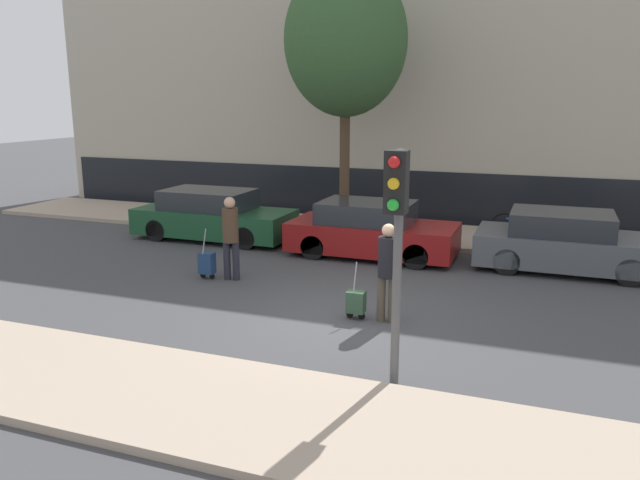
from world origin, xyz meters
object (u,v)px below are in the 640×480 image
at_px(parked_car_1, 371,231).
at_px(trolley_left, 207,263).
at_px(pedestrian_right, 388,267).
at_px(bare_tree_near_crossing, 346,41).
at_px(trolley_right, 356,302).
at_px(parked_car_2, 566,243).
at_px(parked_car_0, 213,216).
at_px(pedestrian_left, 231,233).
at_px(traffic_light, 396,221).
at_px(parked_bicycle, 525,227).

height_order(parked_car_1, trolley_left, parked_car_1).
distance_m(pedestrian_right, bare_tree_near_crossing, 8.33).
bearing_deg(trolley_right, bare_tree_near_crossing, 110.14).
bearing_deg(parked_car_2, parked_car_0, -179.94).
distance_m(parked_car_0, pedestrian_right, 7.72).
distance_m(pedestrian_left, pedestrian_right, 4.01).
bearing_deg(trolley_right, traffic_light, -62.17).
distance_m(pedestrian_left, bare_tree_near_crossing, 6.77).
bearing_deg(parked_car_1, traffic_light, -71.68).
bearing_deg(pedestrian_right, parked_car_2, 51.78).
bearing_deg(parked_bicycle, parked_car_0, -164.11).
bearing_deg(parked_car_2, parked_bicycle, 112.98).
height_order(parked_car_0, trolley_right, parked_car_0).
distance_m(parked_car_2, bare_tree_near_crossing, 7.76).
xyz_separation_m(parked_car_2, trolley_right, (-3.50, -4.70, -0.32)).
relative_size(parked_car_2, traffic_light, 1.24).
relative_size(pedestrian_right, parked_bicycle, 0.99).
distance_m(parked_car_1, trolley_left, 4.22).
xyz_separation_m(pedestrian_left, bare_tree_near_crossing, (0.84, 5.17, 4.29)).
xyz_separation_m(parked_car_1, parked_car_2, (4.49, 0.28, -0.00)).
xyz_separation_m(parked_car_0, pedestrian_left, (2.37, -3.32, 0.39)).
bearing_deg(pedestrian_right, parked_car_0, 137.22).
xyz_separation_m(parked_car_0, parked_bicycle, (8.13, 2.32, -0.15)).
bearing_deg(traffic_light, parked_car_1, 108.32).
bearing_deg(trolley_right, pedestrian_right, 5.88).
relative_size(parked_car_0, bare_tree_near_crossing, 0.60).
distance_m(traffic_light, parked_bicycle, 9.67).
bearing_deg(parked_car_2, trolley_left, -154.64).
height_order(parked_car_0, pedestrian_right, pedestrian_right).
relative_size(parked_car_2, trolley_left, 3.58).
height_order(parked_car_1, pedestrian_right, pedestrian_right).
height_order(parked_car_0, traffic_light, traffic_light).
distance_m(trolley_left, parked_bicycle, 8.53).
bearing_deg(bare_tree_near_crossing, trolley_left, -104.57).
distance_m(parked_car_1, parked_bicycle, 4.36).
bearing_deg(traffic_light, pedestrian_left, 140.02).
bearing_deg(trolley_left, parked_car_2, 25.36).
bearing_deg(pedestrian_left, traffic_light, -52.82).
bearing_deg(parked_bicycle, parked_car_2, -67.02).
height_order(trolley_right, bare_tree_near_crossing, bare_tree_near_crossing).
bearing_deg(pedestrian_right, trolley_left, 158.69).
distance_m(parked_car_1, traffic_light, 7.38).
bearing_deg(pedestrian_right, traffic_light, -79.46).
relative_size(parked_car_1, trolley_left, 3.66).
bearing_deg(trolley_left, trolley_right, -18.39).
xyz_separation_m(parked_car_2, bare_tree_near_crossing, (-5.90, 1.84, 4.69)).
xyz_separation_m(parked_car_1, trolley_left, (-2.79, -3.16, -0.29)).
height_order(parked_car_2, pedestrian_left, pedestrian_left).
bearing_deg(pedestrian_right, parked_bicycle, 68.36).
distance_m(trolley_right, traffic_light, 3.38).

